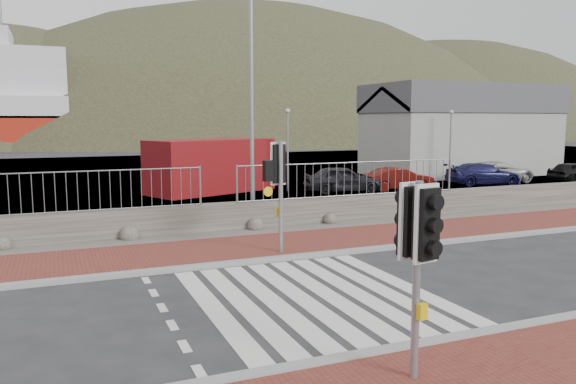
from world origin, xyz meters
name	(u,v)px	position (x,y,z in m)	size (l,w,h in m)	color
ground	(315,297)	(0.00, 0.00, 0.00)	(220.00, 220.00, 0.00)	#28282B
sidewalk_far	(245,248)	(0.00, 4.50, 0.04)	(40.00, 3.00, 0.08)	brown
kerb_near	(398,350)	(0.00, -3.00, 0.05)	(40.00, 0.25, 0.12)	gray
kerb_far	(264,260)	(0.00, 3.00, 0.05)	(40.00, 0.25, 0.12)	gray
zebra_crossing	(315,296)	(0.00, 0.00, 0.01)	(4.62, 5.60, 0.01)	silver
gravel_strip	(225,235)	(0.00, 6.50, 0.03)	(40.00, 1.50, 0.06)	#59544C
stone_wall	(218,218)	(0.00, 7.30, 0.45)	(40.00, 0.60, 0.90)	#4E4740
railing	(219,176)	(0.00, 7.15, 1.82)	(18.07, 0.07, 1.22)	gray
quay	(134,174)	(0.00, 27.90, 0.00)	(120.00, 40.00, 0.50)	#4C4C4F
water	(96,149)	(0.00, 62.90, 0.00)	(220.00, 50.00, 0.05)	#3F4C54
harbor_building	(461,130)	(20.00, 19.90, 2.93)	(12.20, 6.20, 5.80)	#9E9E99
hills_backdrop	(133,274)	(6.74, 87.90, -23.05)	(254.00, 90.00, 100.00)	#2A301C
traffic_signal_near	(418,239)	(-0.36, -3.92, 2.01)	(0.43, 0.31, 2.78)	gray
traffic_signal_far	(279,173)	(0.65, 3.58, 2.19)	(0.73, 0.31, 3.02)	gray
streetlight	(256,92)	(1.58, 8.07, 4.49)	(1.68, 0.51, 7.98)	gray
shipping_container	(211,166)	(2.38, 17.11, 1.30)	(6.26, 2.61, 2.61)	maroon
car_a	(343,179)	(8.34, 14.43, 0.66)	(1.55, 3.85, 1.31)	black
car_b	(399,179)	(11.34, 14.01, 0.58)	(1.23, 3.53, 1.16)	#530F0B
car_c	(483,174)	(17.01, 14.29, 0.60)	(1.69, 4.15, 1.20)	#14143E
car_d	(497,172)	(18.45, 14.78, 0.62)	(2.04, 4.44, 1.23)	#A7A7A7
car_e	(572,171)	(23.22, 13.84, 0.56)	(1.33, 3.32, 1.13)	black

